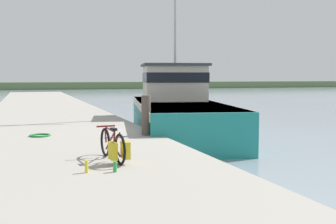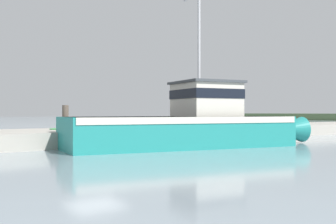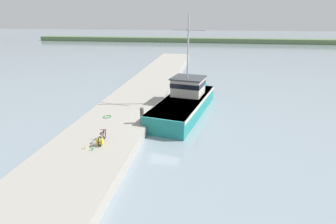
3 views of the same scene
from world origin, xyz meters
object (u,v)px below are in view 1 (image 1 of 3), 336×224
fishing_boat_main (177,109)px  water_bottle_by_bike (87,166)px  mooring_post (146,115)px  bicycle_touring (114,146)px  water_bottle_on_curb (115,167)px

fishing_boat_main → water_bottle_by_bike: (-5.45, -9.96, -0.24)m
fishing_boat_main → mooring_post: 6.00m
bicycle_touring → mooring_post: 4.26m
water_bottle_on_curb → bicycle_touring: bearing=79.0°
fishing_boat_main → mooring_post: size_ratio=10.60×
fishing_boat_main → bicycle_touring: bearing=-106.2°
mooring_post → water_bottle_by_bike: mooring_post is taller
mooring_post → bicycle_touring: bearing=-115.0°
bicycle_touring → water_bottle_by_bike: 1.16m
fishing_boat_main → water_bottle_on_curb: bearing=-104.7°
fishing_boat_main → bicycle_touring: size_ratio=7.72×
fishing_boat_main → mooring_post: fishing_boat_main is taller
fishing_boat_main → water_bottle_on_curb: (-4.92, -10.08, -0.26)m
bicycle_touring → mooring_post: (1.80, 3.85, 0.30)m
mooring_post → fishing_boat_main: bearing=60.8°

